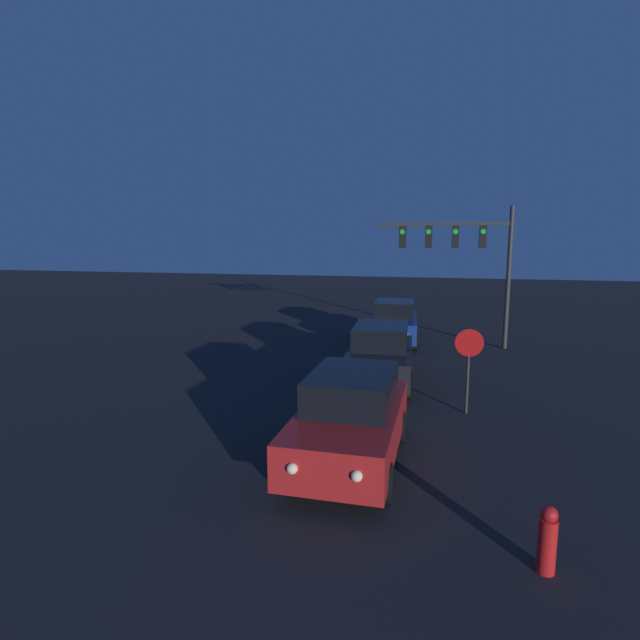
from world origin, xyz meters
name	(u,v)px	position (x,y,z in m)	size (l,w,h in m)	color
car_near	(351,418)	(2.15, 9.09, 0.91)	(1.93, 4.39, 1.79)	#B21E1E
car_mid	(380,355)	(1.98, 14.67, 0.91)	(2.13, 4.46, 1.79)	black
car_far	(394,322)	(1.74, 20.92, 0.91)	(2.17, 4.47, 1.79)	navy
traffic_signal_mast	(464,249)	(4.47, 20.99, 4.00)	(5.37, 0.30, 5.67)	#2D2D2D
stop_sign	(469,355)	(4.47, 12.55, 1.51)	(0.69, 0.07, 2.17)	#2D2D2D
fire_hydrant	(547,540)	(5.29, 6.43, 0.46)	(0.24, 0.24, 0.93)	red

